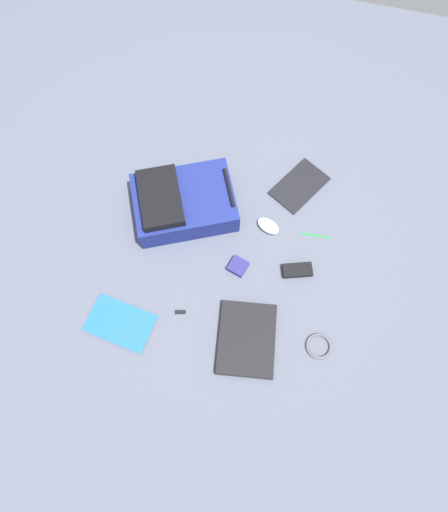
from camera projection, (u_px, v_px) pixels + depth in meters
ground_plane at (235, 257)px, 2.01m from camera, size 3.44×3.44×0.00m
backpack at (182, 202)px, 2.03m from camera, size 0.48×0.54×0.17m
laptop at (247, 339)px, 1.86m from camera, size 0.34×0.28×0.03m
book_manual at (300, 186)px, 2.13m from camera, size 0.32×0.28×0.01m
book_blue at (120, 323)px, 1.89m from camera, size 0.21×0.29×0.01m
computer_mouse at (268, 226)px, 2.04m from camera, size 0.10×0.13×0.03m
cable_coil at (319, 346)px, 1.85m from camera, size 0.11×0.11×0.01m
power_brick at (297, 270)px, 1.97m from camera, size 0.10×0.14×0.03m
pen_black at (316, 235)px, 2.04m from camera, size 0.02×0.14×0.01m
earbud_pouch at (238, 266)px, 1.98m from camera, size 0.09×0.09×0.03m
usb_stick at (180, 312)px, 1.91m from camera, size 0.03×0.05×0.01m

